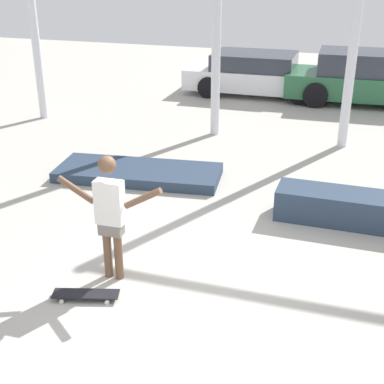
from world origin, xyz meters
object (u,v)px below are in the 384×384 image
object	(u,v)px
skateboarder	(110,211)
parked_car_green	(368,79)
grind_box	(343,207)
parked_car_white	(258,74)
skateboard	(86,294)
manual_pad	(139,173)

from	to	relation	value
skateboarder	parked_car_green	xyz separation A→B (m)	(2.95, 10.16, -0.27)
grind_box	parked_car_white	xyz separation A→B (m)	(-2.86, 7.83, 0.34)
parked_car_white	skateboard	bearing A→B (deg)	-90.23
skateboarder	manual_pad	bearing A→B (deg)	106.47
grind_box	parked_car_green	distance (m)	7.68
skateboard	parked_car_green	world-z (taller)	parked_car_green
parked_car_white	grind_box	bearing A→B (deg)	-70.25
parked_car_white	parked_car_green	world-z (taller)	parked_car_green
skateboard	manual_pad	bearing A→B (deg)	87.41
skateboarder	parked_car_white	distance (m)	10.34
skateboard	parked_car_white	distance (m)	10.88
grind_box	parked_car_white	size ratio (longest dim) A/B	0.48
skateboarder	grind_box	bearing A→B (deg)	41.74
manual_pad	parked_car_green	world-z (taller)	parked_car_green
skateboarder	grind_box	distance (m)	3.76
parked_car_white	skateboarder	bearing A→B (deg)	-89.53
skateboard	manual_pad	size ratio (longest dim) A/B	0.28
skateboarder	parked_car_white	xyz separation A→B (m)	(-0.15, 10.33, -0.36)
skateboarder	parked_car_white	world-z (taller)	skateboarder
parked_car_white	parked_car_green	xyz separation A→B (m)	(3.10, -0.17, 0.10)
parked_car_white	parked_car_green	size ratio (longest dim) A/B	0.94
manual_pad	parked_car_white	xyz separation A→B (m)	(0.85, 7.13, 0.49)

